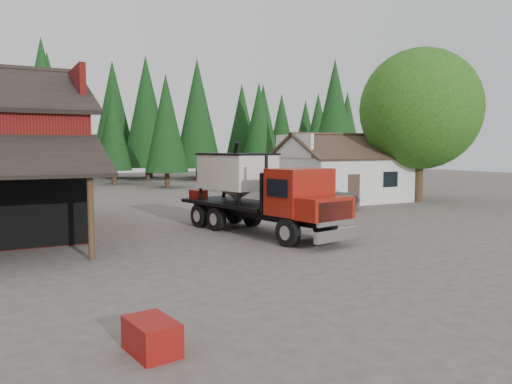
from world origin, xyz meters
name	(u,v)px	position (x,y,z in m)	size (l,w,h in m)	color
ground	(275,255)	(0.00, 0.00, 0.00)	(120.00, 120.00, 0.00)	#4F443E
farmhouse	(343,177)	(13.00, 13.00, 1.67)	(8.60, 6.42, 4.65)	silver
deciduous_tree	(421,113)	(17.01, 9.97, 5.91)	(8.00, 8.00, 10.20)	#382619
conifer_backdrop	(79,182)	(0.00, 42.00, 0.00)	(76.00, 16.00, 16.00)	black
near_pine_b	(166,123)	(6.00, 30.00, 5.89)	(3.96, 3.96, 10.40)	#382619
near_pine_c	(334,115)	(22.00, 26.00, 6.89)	(4.84, 4.84, 12.40)	#382619
near_pine_d	(43,105)	(-4.00, 34.00, 7.39)	(5.28, 5.28, 13.40)	#382619
feed_truck	(259,190)	(1.57, 4.03, 1.83)	(3.97, 8.97, 3.92)	black
silver_car	(318,198)	(8.00, 8.81, 0.80)	(2.65, 5.75, 1.60)	#B1B5B9
equip_box	(152,337)	(-6.00, -6.00, 0.30)	(0.70, 1.10, 0.60)	maroon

